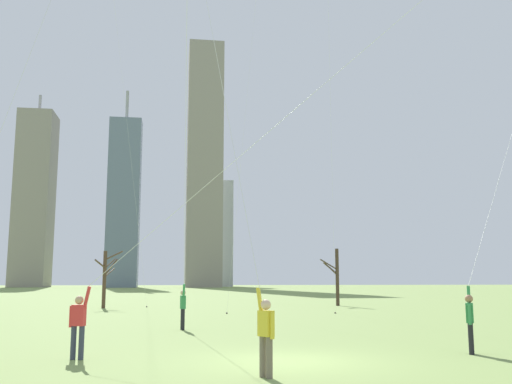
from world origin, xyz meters
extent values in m
plane|color=#7A934C|center=(0.00, 0.00, 0.00)|extent=(400.00, 400.00, 0.00)
cylinder|color=#726656|center=(-0.96, -2.47, 0.42)|extent=(0.14, 0.14, 0.85)
cylinder|color=#726656|center=(-1.07, -2.28, 0.42)|extent=(0.14, 0.14, 0.85)
cube|color=yellow|center=(-1.01, -2.38, 1.12)|extent=(0.34, 0.39, 0.54)
sphere|color=beige|center=(-1.01, -2.38, 1.51)|extent=(0.22, 0.22, 0.22)
cylinder|color=yellow|center=(-0.91, -2.56, 1.09)|extent=(0.09, 0.09, 0.55)
cylinder|color=yellow|center=(-1.12, -2.19, 1.59)|extent=(0.18, 0.22, 0.56)
cylinder|color=silver|center=(-1.77, 2.34, 8.93)|extent=(1.32, 9.09, 14.17)
cylinder|color=black|center=(5.19, 0.52, 0.42)|extent=(0.14, 0.14, 0.85)
cylinder|color=black|center=(5.30, 0.71, 0.42)|extent=(0.14, 0.14, 0.85)
cube|color=#338C4C|center=(5.24, 0.61, 1.12)|extent=(0.34, 0.39, 0.54)
sphere|color=#9E7051|center=(5.24, 0.61, 1.51)|extent=(0.22, 0.22, 0.22)
cylinder|color=#338C4C|center=(5.14, 0.43, 1.09)|extent=(0.09, 0.09, 0.55)
cylinder|color=#338C4C|center=(5.35, 0.80, 1.59)|extent=(0.18, 0.22, 0.56)
cylinder|color=#33384C|center=(-5.50, 1.10, 0.42)|extent=(0.14, 0.14, 0.85)
cylinder|color=#33384C|center=(-5.29, 1.03, 0.42)|extent=(0.14, 0.14, 0.85)
cube|color=red|center=(-5.40, 1.06, 1.12)|extent=(0.38, 0.29, 0.54)
sphere|color=tan|center=(-5.40, 1.06, 1.51)|extent=(0.22, 0.22, 0.22)
cylinder|color=red|center=(-5.60, 1.13, 1.09)|extent=(0.09, 0.09, 0.55)
cylinder|color=red|center=(-5.19, 1.00, 1.59)|extent=(0.22, 0.15, 0.56)
cylinder|color=silver|center=(-0.02, 0.23, 6.44)|extent=(10.35, 1.56, 9.19)
cylinder|color=black|center=(-2.54, 9.65, 0.42)|extent=(0.14, 0.14, 0.85)
cylinder|color=black|center=(-2.51, 9.43, 0.42)|extent=(0.14, 0.14, 0.85)
cube|color=#338C4C|center=(-2.53, 9.54, 1.12)|extent=(0.24, 0.36, 0.54)
sphere|color=beige|center=(-2.53, 9.54, 1.51)|extent=(0.22, 0.22, 0.22)
cylinder|color=#338C4C|center=(-2.55, 9.75, 1.09)|extent=(0.09, 0.09, 0.55)
cylinder|color=#338C4C|center=(-2.50, 9.33, 1.59)|extent=(0.11, 0.21, 0.56)
cylinder|color=silver|center=(-2.67, 4.77, 10.68)|extent=(0.35, 9.14, 17.68)
cylinder|color=silver|center=(-7.61, 3.71, 9.43)|extent=(1.81, 7.07, 15.17)
cylinder|color=silver|center=(1.80, 22.12, 14.77)|extent=(2.93, 3.25, 29.45)
cylinder|color=#3F3833|center=(0.34, 20.50, 0.04)|extent=(0.10, 0.10, 0.08)
cylinder|color=silver|center=(6.07, 17.06, 14.34)|extent=(1.63, 5.38, 28.59)
cylinder|color=#3F3833|center=(6.88, 19.75, 0.04)|extent=(0.10, 0.10, 0.08)
cylinder|color=silver|center=(-6.52, 27.20, 13.70)|extent=(3.50, 4.68, 27.33)
cylinder|color=#3F3833|center=(-4.78, 29.54, 0.04)|extent=(0.10, 0.10, 0.08)
cylinder|color=#423326|center=(10.03, 29.93, 2.24)|extent=(0.28, 0.28, 4.48)
cylinder|color=#423326|center=(9.56, 30.25, 2.93)|extent=(1.05, 0.79, 1.00)
cylinder|color=#423326|center=(9.30, 29.75, 3.22)|extent=(1.52, 0.47, 0.87)
cylinder|color=#423326|center=(9.49, 29.89, 2.87)|extent=(1.13, 0.16, 1.06)
cylinder|color=#4C3828|center=(-7.80, 28.38, 2.05)|extent=(0.26, 0.26, 4.10)
cylinder|color=#4C3828|center=(-7.43, 28.95, 2.94)|extent=(0.89, 1.25, 1.27)
cylinder|color=#4C3828|center=(-8.09, 27.93, 3.16)|extent=(0.71, 1.02, 0.64)
cylinder|color=#4C3828|center=(-7.51, 28.96, 2.54)|extent=(0.67, 1.22, 0.72)
cylinder|color=#4C3828|center=(-7.49, 28.85, 3.21)|extent=(0.72, 1.01, 0.78)
cylinder|color=#4C3828|center=(-7.19, 28.31, 3.77)|extent=(1.29, 0.25, 0.69)
cube|color=gray|center=(5.31, 139.59, 33.31)|extent=(9.46, 11.14, 66.62)
cube|color=#9EA3AD|center=(11.38, 155.63, 15.35)|extent=(6.04, 11.71, 30.71)
cylinder|color=#99999E|center=(11.38, 155.63, 33.50)|extent=(0.80, 0.80, 5.58)
cube|color=slate|center=(-15.79, 138.47, 22.14)|extent=(8.25, 7.10, 44.29)
cylinder|color=#99999E|center=(-15.79, 138.47, 48.43)|extent=(0.80, 0.80, 8.29)
cube|color=gray|center=(-40.85, 149.37, 24.15)|extent=(9.26, 11.26, 48.29)
cylinder|color=#99999E|center=(-40.85, 149.37, 51.04)|extent=(0.80, 0.80, 5.49)
camera|label=1|loc=(-3.03, -14.71, 2.04)|focal=40.34mm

